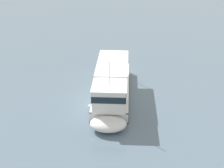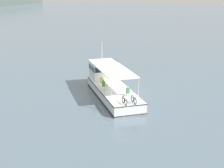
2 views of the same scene
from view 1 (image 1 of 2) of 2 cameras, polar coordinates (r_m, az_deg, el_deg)
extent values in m
plane|color=slate|center=(29.75, -1.78, -3.53)|extent=(400.00, 400.00, 0.00)
cube|color=white|center=(31.18, 0.06, -0.93)|extent=(10.81, 8.55, 1.10)
ellipsoid|color=white|center=(25.79, -0.68, -7.08)|extent=(3.45, 3.67, 1.01)
cube|color=black|center=(31.38, 0.06, -1.67)|extent=(10.83, 8.58, 0.16)
cube|color=#2D2D33|center=(30.97, 0.06, -0.16)|extent=(10.84, 8.60, 0.10)
cube|color=white|center=(26.59, -0.44, -2.26)|extent=(3.66, 3.70, 1.90)
cube|color=#19232D|center=(26.43, -0.44, -1.62)|extent=(3.73, 3.77, 0.56)
cube|color=white|center=(26.13, -0.45, -0.30)|extent=(3.88, 3.92, 0.12)
cube|color=white|center=(30.53, 0.11, 3.81)|extent=(7.23, 6.11, 0.10)
cylinder|color=silver|center=(27.95, 2.54, -0.71)|extent=(0.08, 0.08, 2.00)
cylinder|color=silver|center=(28.09, -3.01, -0.58)|extent=(0.08, 0.08, 2.00)
cylinder|color=silver|center=(33.90, 2.70, 4.14)|extent=(0.08, 0.08, 2.00)
cylinder|color=silver|center=(34.02, -1.90, 4.24)|extent=(0.08, 0.08, 2.00)
cylinder|color=silver|center=(25.37, -0.50, 1.76)|extent=(0.06, 0.06, 2.20)
sphere|color=white|center=(28.36, -3.91, -4.00)|extent=(0.36, 0.36, 0.36)
sphere|color=white|center=(31.25, -3.21, -1.03)|extent=(0.36, 0.36, 0.36)
sphere|color=white|center=(34.04, -2.67, 1.30)|extent=(0.36, 0.36, 0.36)
torus|color=black|center=(34.95, 1.19, 3.66)|extent=(0.59, 0.41, 0.66)
torus|color=black|center=(35.60, 1.23, 4.08)|extent=(0.59, 0.41, 0.66)
cylinder|color=#232328|center=(35.24, 1.22, 4.06)|extent=(0.62, 0.43, 0.06)
torus|color=black|center=(34.99, -0.28, 3.69)|extent=(0.59, 0.41, 0.66)
torus|color=black|center=(35.64, -0.22, 4.11)|extent=(0.59, 0.41, 0.66)
cylinder|color=#1E478C|center=(35.27, -0.25, 4.08)|extent=(0.62, 0.43, 0.06)
cube|color=#338C4C|center=(33.21, -0.83, 2.70)|extent=(0.36, 0.39, 0.52)
sphere|color=tan|center=(33.07, -0.84, 3.29)|extent=(0.20, 0.20, 0.20)
cube|color=white|center=(31.79, 2.11, 1.60)|extent=(0.36, 0.39, 0.52)
sphere|color=tan|center=(31.64, 2.12, 2.21)|extent=(0.20, 0.20, 0.20)
cube|color=#338C4C|center=(30.45, 1.96, 0.48)|extent=(0.36, 0.39, 0.52)
sphere|color=#9E7051|center=(30.30, 1.97, 1.11)|extent=(0.20, 0.20, 0.20)
cube|color=yellow|center=(29.13, 1.53, -0.74)|extent=(0.36, 0.39, 0.52)
sphere|color=beige|center=(28.96, 1.54, -0.08)|extent=(0.20, 0.20, 0.20)
camera|label=2|loc=(59.37, 11.69, 22.06)|focal=51.02mm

